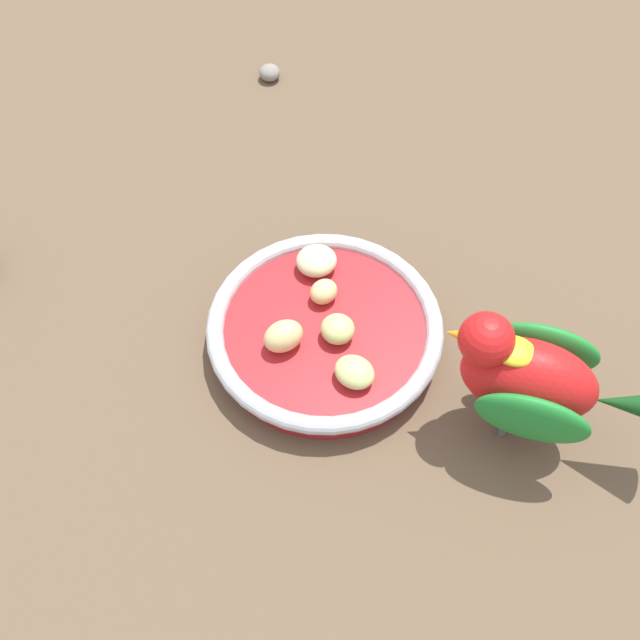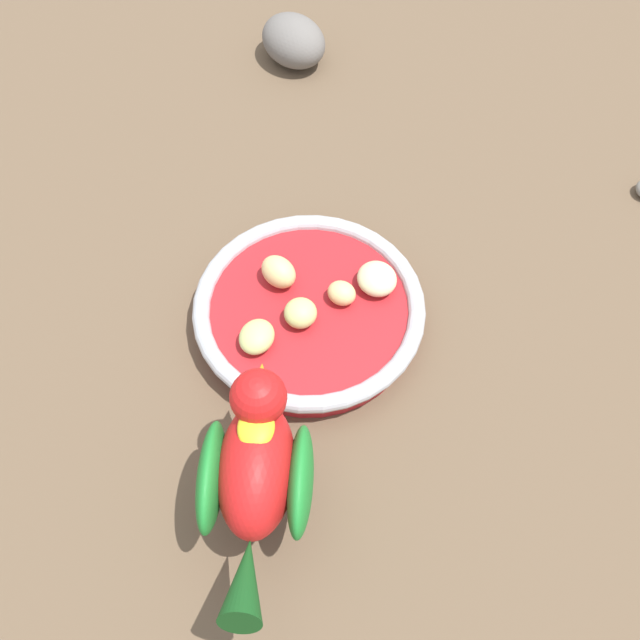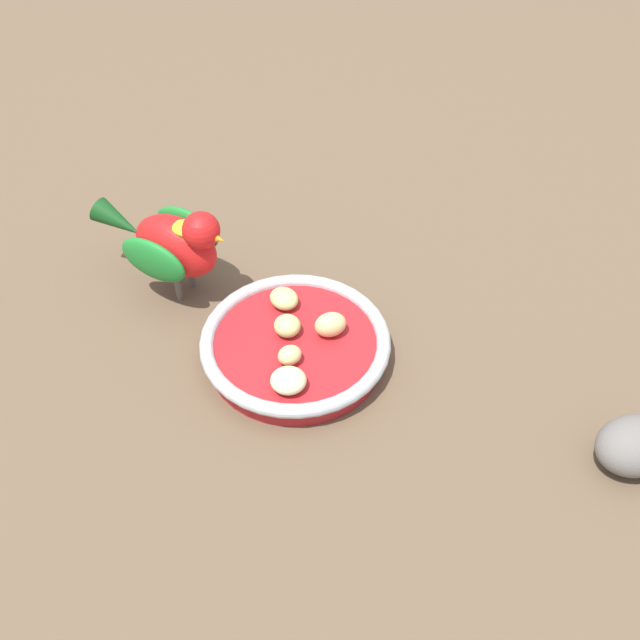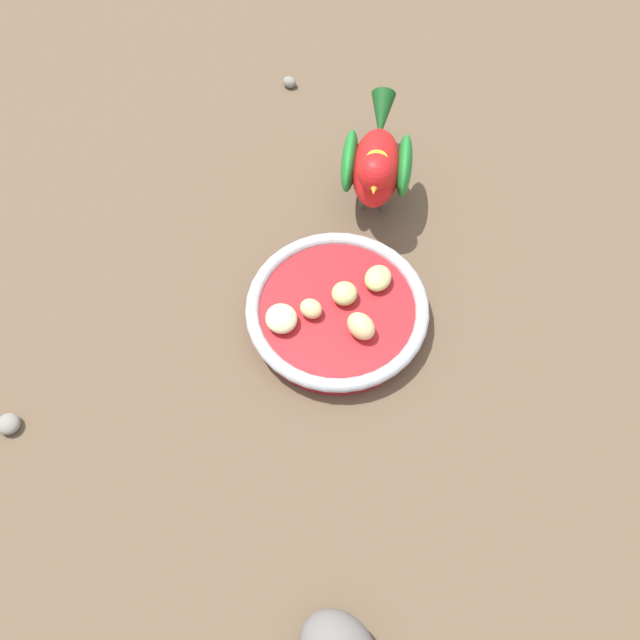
# 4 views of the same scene
# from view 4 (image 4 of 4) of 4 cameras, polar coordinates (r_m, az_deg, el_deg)

# --- Properties ---
(ground_plane) EXTENTS (4.00, 4.00, 0.00)m
(ground_plane) POSITION_cam_4_polar(r_m,az_deg,el_deg) (0.85, 1.58, 1.29)
(ground_plane) COLOR brown
(feeding_bowl) EXTENTS (0.20, 0.20, 0.03)m
(feeding_bowl) POSITION_cam_4_polar(r_m,az_deg,el_deg) (0.82, 1.28, 0.62)
(feeding_bowl) COLOR #AD1E23
(feeding_bowl) RESTS_ON ground_plane
(apple_piece_0) EXTENTS (0.04, 0.04, 0.02)m
(apple_piece_0) POSITION_cam_4_polar(r_m,az_deg,el_deg) (0.81, 1.53, 1.92)
(apple_piece_0) COLOR #C6D17A
(apple_piece_0) RESTS_ON feeding_bowl
(apple_piece_1) EXTENTS (0.04, 0.04, 0.02)m
(apple_piece_1) POSITION_cam_4_polar(r_m,az_deg,el_deg) (0.80, -2.88, 0.11)
(apple_piece_1) COLOR beige
(apple_piece_1) RESTS_ON feeding_bowl
(apple_piece_2) EXTENTS (0.04, 0.04, 0.03)m
(apple_piece_2) POSITION_cam_4_polar(r_m,az_deg,el_deg) (0.79, 3.06, -0.46)
(apple_piece_2) COLOR #E5C67F
(apple_piece_2) RESTS_ON feeding_bowl
(apple_piece_3) EXTENTS (0.04, 0.04, 0.02)m
(apple_piece_3) POSITION_cam_4_polar(r_m,az_deg,el_deg) (0.82, 4.33, 3.09)
(apple_piece_3) COLOR #C6D17A
(apple_piece_3) RESTS_ON feeding_bowl
(apple_piece_4) EXTENTS (0.03, 0.03, 0.02)m
(apple_piece_4) POSITION_cam_4_polar(r_m,az_deg,el_deg) (0.80, -0.67, 0.84)
(apple_piece_4) COLOR #E5C67F
(apple_piece_4) RESTS_ON feeding_bowl
(parrot) EXTENTS (0.17, 0.10, 0.12)m
(parrot) POSITION_cam_4_polar(r_m,az_deg,el_deg) (0.87, 4.22, 11.52)
(parrot) COLOR #59544C
(parrot) RESTS_ON ground_plane
(pebble_0) EXTENTS (0.03, 0.03, 0.02)m
(pebble_0) POSITION_cam_4_polar(r_m,az_deg,el_deg) (0.83, -22.09, -7.15)
(pebble_0) COLOR gray
(pebble_0) RESTS_ON ground_plane
(pebble_1) EXTENTS (0.02, 0.02, 0.01)m
(pebble_1) POSITION_cam_4_polar(r_m,az_deg,el_deg) (1.05, -2.28, 17.21)
(pebble_1) COLOR gray
(pebble_1) RESTS_ON ground_plane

